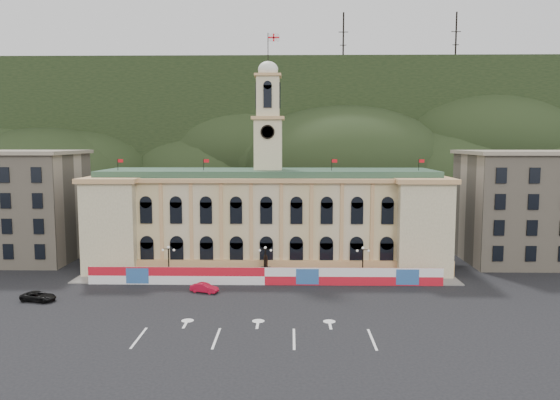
{
  "coord_description": "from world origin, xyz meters",
  "views": [
    {
      "loc": [
        3.61,
        -60.01,
        20.19
      ],
      "look_at": [
        2.09,
        18.0,
        11.73
      ],
      "focal_mm": 35.0,
      "sensor_mm": 36.0,
      "label": 1
    }
  ],
  "objects_px": {
    "lamp_center": "(265,260)",
    "black_suv": "(38,296)",
    "statue": "(266,272)",
    "red_sedan": "(204,288)"
  },
  "relations": [
    {
      "from": "lamp_center",
      "to": "red_sedan",
      "type": "height_order",
      "value": "lamp_center"
    },
    {
      "from": "statue",
      "to": "red_sedan",
      "type": "relative_size",
      "value": 0.93
    },
    {
      "from": "red_sedan",
      "to": "black_suv",
      "type": "height_order",
      "value": "red_sedan"
    },
    {
      "from": "statue",
      "to": "black_suv",
      "type": "bearing_deg",
      "value": -158.08
    },
    {
      "from": "statue",
      "to": "lamp_center",
      "type": "height_order",
      "value": "lamp_center"
    },
    {
      "from": "statue",
      "to": "lamp_center",
      "type": "distance_m",
      "value": 2.14
    },
    {
      "from": "lamp_center",
      "to": "red_sedan",
      "type": "distance_m",
      "value": 10.21
    },
    {
      "from": "lamp_center",
      "to": "black_suv",
      "type": "height_order",
      "value": "lamp_center"
    },
    {
      "from": "red_sedan",
      "to": "black_suv",
      "type": "xyz_separation_m",
      "value": [
        -20.37,
        -4.4,
        -0.01
      ]
    },
    {
      "from": "statue",
      "to": "lamp_center",
      "type": "bearing_deg",
      "value": -90.0
    }
  ]
}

